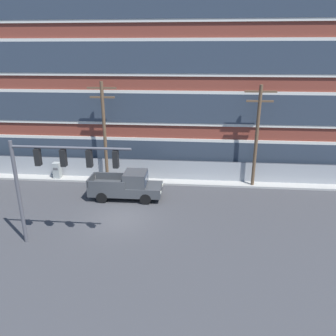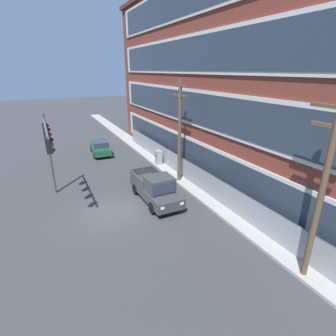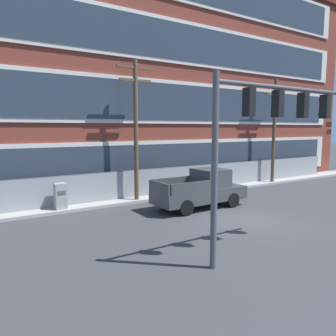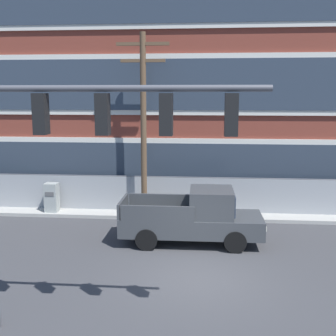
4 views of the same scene
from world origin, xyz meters
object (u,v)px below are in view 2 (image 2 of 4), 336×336
Objects in this scene: utility_pole_midblock at (323,187)px; electrical_cabinet at (159,158)px; utility_pole_near_corner at (180,128)px; sedan_dark_green at (100,147)px; pickup_truck_dark_grey at (156,189)px; traffic_signal_mast at (48,142)px.

utility_pole_midblock reaches higher than electrical_cabinet.
utility_pole_near_corner is at bearing -1.23° from electrical_cabinet.
sedan_dark_green is at bearing -158.18° from utility_pole_near_corner.
pickup_truck_dark_grey is 3.56× the size of electrical_cabinet.
sedan_dark_green is at bearing 153.35° from traffic_signal_mast.
traffic_signal_mast is 0.78× the size of utility_pole_near_corner.
pickup_truck_dark_grey is 10.67m from utility_pole_midblock.
sedan_dark_green reaches higher than electrical_cabinet.
traffic_signal_mast is 11.16m from electrical_cabinet.
pickup_truck_dark_grey is at bearing 4.82° from sedan_dark_green.
electrical_cabinet is (-4.35, 9.57, -3.76)m from traffic_signal_mast.
pickup_truck_dark_grey is at bearing -52.63° from utility_pole_near_corner.
electrical_cabinet is at bearing 35.04° from sedan_dark_green.
utility_pole_near_corner reaches higher than electrical_cabinet.
pickup_truck_dark_grey is (2.42, 6.35, -3.54)m from traffic_signal_mast.
utility_pole_near_corner is 5.79m from electrical_cabinet.
pickup_truck_dark_grey is 12.95m from sedan_dark_green.
sedan_dark_green is (-12.91, -1.09, -0.18)m from pickup_truck_dark_grey.
utility_pole_midblock is (11.97, 0.01, -0.07)m from utility_pole_near_corner.
electrical_cabinet is (-16.35, 0.09, -3.71)m from utility_pole_midblock.
traffic_signal_mast is 4.26× the size of electrical_cabinet.
pickup_truck_dark_grey is 0.67× the size of utility_pole_midblock.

